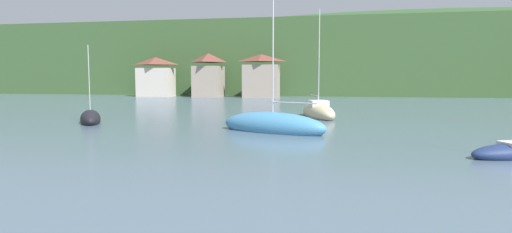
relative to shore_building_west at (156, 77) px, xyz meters
name	(u,v)px	position (x,y,z in m)	size (l,w,h in m)	color
wooded_hillside	(380,66)	(47.01, 37.91, 2.98)	(352.00, 56.40, 33.35)	#38562D
shore_building_west	(156,77)	(0.00, 0.00, 0.00)	(7.10, 4.59, 7.90)	beige
shore_building_westcentral	(208,76)	(10.84, 0.79, 0.36)	(5.39, 6.25, 8.63)	gray
shore_building_central	(261,77)	(21.68, -0.16, 0.18)	(7.02, 4.25, 8.28)	gray
sailboat_far_2	(90,119)	(15.47, -47.90, -3.49)	(4.55, 5.86, 7.07)	black
sailboat_far_4	(273,126)	(31.89, -51.03, -3.38)	(8.61, 5.31, 11.19)	teal
sailboat_far_9	(318,112)	(34.53, -39.04, -3.34)	(4.74, 8.14, 10.96)	#CCBC8E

